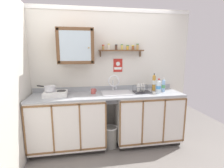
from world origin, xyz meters
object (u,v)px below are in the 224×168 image
(dish_rack, at_px, (142,90))
(bottle_juice_amber_0, at_px, (154,82))
(mug, at_px, (93,91))
(sink, at_px, (116,94))
(warning_sign, at_px, (118,65))
(wall_cabinet, at_px, (76,46))
(saucepan, at_px, (50,88))
(trash_bin, at_px, (111,136))
(hot_plate_stove, at_px, (56,94))
(bottle_water_blue_1, at_px, (163,86))
(bottle_water_clear_2, at_px, (159,87))

(dish_rack, bearing_deg, bottle_juice_amber_0, 20.94)
(bottle_juice_amber_0, relative_size, mug, 3.04)
(sink, distance_m, warning_sign, 0.56)
(sink, relative_size, bottle_juice_amber_0, 1.62)
(wall_cabinet, bearing_deg, bottle_juice_amber_0, -1.50)
(saucepan, distance_m, mug, 0.73)
(warning_sign, height_order, trash_bin, warning_sign)
(bottle_juice_amber_0, distance_m, mug, 1.14)
(hot_plate_stove, xyz_separation_m, dish_rack, (1.48, -0.01, 0.00))
(wall_cabinet, distance_m, warning_sign, 0.85)
(dish_rack, distance_m, warning_sign, 0.64)
(sink, height_order, dish_rack, sink)
(bottle_water_blue_1, relative_size, bottle_water_clear_2, 0.98)
(bottle_water_blue_1, distance_m, dish_rack, 0.41)
(wall_cabinet, distance_m, trash_bin, 1.69)
(mug, xyz_separation_m, wall_cabinet, (-0.28, 0.09, 0.77))
(mug, xyz_separation_m, warning_sign, (0.48, 0.24, 0.42))
(saucepan, bearing_deg, mug, 1.75)
(wall_cabinet, bearing_deg, bottle_water_clear_2, -10.34)
(dish_rack, bearing_deg, mug, 176.39)
(bottle_water_blue_1, xyz_separation_m, warning_sign, (-0.78, 0.32, 0.35))
(saucepan, xyz_separation_m, bottle_water_blue_1, (1.98, -0.06, -0.01))
(saucepan, xyz_separation_m, wall_cabinet, (0.44, 0.11, 0.69))
(sink, xyz_separation_m, warning_sign, (0.08, 0.26, 0.49))
(hot_plate_stove, relative_size, bottle_water_clear_2, 1.44)
(bottle_water_blue_1, relative_size, wall_cabinet, 0.43)
(bottle_juice_amber_0, relative_size, bottle_water_clear_2, 1.24)
(saucepan, relative_size, wall_cabinet, 0.56)
(dish_rack, bearing_deg, trash_bin, -172.35)
(bottle_juice_amber_0, distance_m, wall_cabinet, 1.56)
(dish_rack, relative_size, wall_cabinet, 0.50)
(saucepan, distance_m, bottle_juice_amber_0, 1.86)
(bottle_water_clear_2, height_order, dish_rack, bottle_water_clear_2)
(sink, height_order, hot_plate_stove, sink)
(hot_plate_stove, relative_size, trash_bin, 0.99)
(hot_plate_stove, xyz_separation_m, saucepan, (-0.09, 0.03, 0.09))
(saucepan, relative_size, bottle_water_clear_2, 1.28)
(bottle_water_clear_2, height_order, wall_cabinet, wall_cabinet)
(sink, height_order, bottle_juice_amber_0, bottle_juice_amber_0)
(saucepan, relative_size, mug, 3.15)
(hot_plate_stove, bearing_deg, dish_rack, -0.25)
(dish_rack, xyz_separation_m, wall_cabinet, (-1.13, 0.14, 0.77))
(mug, bearing_deg, hot_plate_stove, -175.63)
(hot_plate_stove, xyz_separation_m, bottle_water_blue_1, (1.89, -0.03, 0.08))
(bottle_water_clear_2, relative_size, dish_rack, 0.87)
(hot_plate_stove, relative_size, mug, 3.55)
(trash_bin, bearing_deg, bottle_water_blue_1, 3.09)
(bottle_water_blue_1, xyz_separation_m, mug, (-1.26, 0.08, -0.07))
(wall_cabinet, height_order, warning_sign, wall_cabinet)
(bottle_juice_amber_0, distance_m, warning_sign, 0.75)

